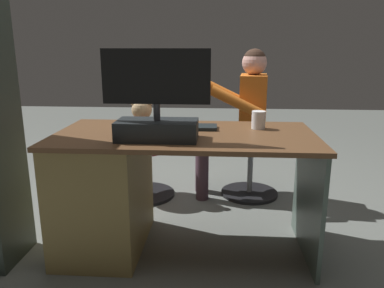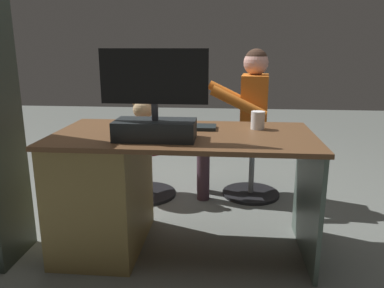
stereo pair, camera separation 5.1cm
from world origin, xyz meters
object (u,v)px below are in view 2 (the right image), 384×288
office_chair_teddy (145,165)px  visitor_chair (252,164)px  cup (258,120)px  teddy_bear (144,122)px  desk (120,186)px  keyboard (181,127)px  tv_remote (129,130)px  computer_mouse (129,124)px  monitor (155,114)px  person (243,113)px

office_chair_teddy → visitor_chair: bearing=-174.5°
cup → teddy_bear: (0.84, -0.67, -0.16)m
desk → keyboard: keyboard is taller
desk → office_chair_teddy: (0.02, -0.80, -0.12)m
office_chair_teddy → tv_remote: bearing=96.7°
tv_remote → office_chair_teddy: 0.93m
keyboard → visitor_chair: size_ratio=0.90×
computer_mouse → tv_remote: bearing=105.2°
monitor → visitor_chair: size_ratio=1.19×
visitor_chair → person: person is taller
keyboard → tv_remote: keyboard is taller
desk → monitor: monitor is taller
cup → desk: bearing=10.5°
teddy_bear → visitor_chair: bearing=-175.3°
desk → monitor: (-0.26, 0.16, 0.47)m
monitor → person: bearing=-115.8°
desk → tv_remote: size_ratio=9.84×
computer_mouse → tv_remote: computer_mouse is taller
visitor_chair → office_chair_teddy: bearing=5.5°
person → desk: bearing=49.2°
monitor → visitor_chair: 1.34m
tv_remote → person: 1.11m
office_chair_teddy → person: (-0.78, -0.07, 0.43)m
monitor → keyboard: bearing=-109.9°
cup → person: size_ratio=0.09×
desk → monitor: 0.56m
visitor_chair → desk: bearing=46.4°
office_chair_teddy → keyboard: bearing=119.2°
monitor → computer_mouse: monitor is taller
desk → computer_mouse: bearing=-103.1°
computer_mouse → cup: bearing=-179.8°
keyboard → computer_mouse: size_ratio=4.38×
office_chair_teddy → visitor_chair: 0.87m
monitor → office_chair_teddy: 1.17m
person → tv_remote: bearing=51.7°
tv_remote → computer_mouse: bearing=-85.3°
desk → computer_mouse: size_ratio=15.37×
keyboard → teddy_bear: bearing=-61.3°
desk → monitor: bearing=148.0°
keyboard → teddy_bear: 0.80m
monitor → office_chair_teddy: monitor is taller
monitor → computer_mouse: 0.40m
keyboard → cup: (-0.46, -0.03, 0.04)m
tv_remote → office_chair_teddy: tv_remote is taller
teddy_bear → cup: bearing=141.5°
tv_remote → person: bearing=-138.9°
keyboard → office_chair_teddy: size_ratio=0.85×
tv_remote → teddy_bear: (0.09, -0.81, -0.12)m
desk → keyboard: bearing=-161.2°
keyboard → tv_remote: size_ratio=2.80×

